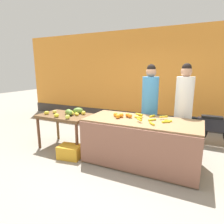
% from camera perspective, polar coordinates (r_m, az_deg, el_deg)
% --- Properties ---
extents(ground_plane, '(24.00, 24.00, 0.00)m').
position_cam_1_polar(ground_plane, '(3.87, 4.10, -13.93)').
color(ground_plane, gray).
extents(market_wall_back, '(9.95, 0.23, 2.91)m').
position_cam_1_polar(market_wall_back, '(6.02, 13.70, 9.46)').
color(market_wall_back, orange).
rests_on(market_wall_back, ground).
extents(fruit_stall_counter, '(2.06, 0.93, 0.84)m').
position_cam_1_polar(fruit_stall_counter, '(3.60, 8.68, -8.86)').
color(fruit_stall_counter, olive).
rests_on(fruit_stall_counter, ground).
extents(side_table_wooden, '(1.13, 0.72, 0.76)m').
position_cam_1_polar(side_table_wooden, '(4.33, -13.81, -1.98)').
color(side_table_wooden, brown).
rests_on(side_table_wooden, ground).
extents(banana_bunch_pile, '(0.71, 0.66, 0.07)m').
position_cam_1_polar(banana_bunch_pile, '(3.50, 11.62, -1.88)').
color(banana_bunch_pile, gold).
rests_on(banana_bunch_pile, fruit_stall_counter).
extents(orange_pile, '(0.37, 0.26, 0.09)m').
position_cam_1_polar(orange_pile, '(3.59, 3.24, -1.04)').
color(orange_pile, orange).
rests_on(orange_pile, fruit_stall_counter).
extents(mango_papaya_pile, '(0.86, 0.65, 0.14)m').
position_cam_1_polar(mango_papaya_pile, '(4.24, -12.30, -0.09)').
color(mango_papaya_pile, '#D6DA4A').
rests_on(mango_papaya_pile, side_table_wooden).
extents(vendor_woman_blue_shirt, '(0.34, 0.34, 1.83)m').
position_cam_1_polar(vendor_woman_blue_shirt, '(4.13, 11.20, 1.21)').
color(vendor_woman_blue_shirt, '#33333D').
rests_on(vendor_woman_blue_shirt, ground).
extents(vendor_woman_white_shirt, '(0.34, 0.34, 1.85)m').
position_cam_1_polar(vendor_woman_white_shirt, '(4.04, 20.59, 0.48)').
color(vendor_woman_white_shirt, '#33333D').
rests_on(vendor_woman_white_shirt, ground).
extents(parked_motorcycle, '(1.60, 0.18, 0.88)m').
position_cam_1_polar(parked_motorcycle, '(4.92, 28.67, -4.59)').
color(parked_motorcycle, black).
rests_on(parked_motorcycle, ground).
extents(produce_crate, '(0.49, 0.39, 0.26)m').
position_cam_1_polar(produce_crate, '(3.95, -12.50, -11.57)').
color(produce_crate, gold).
rests_on(produce_crate, ground).
extents(produce_sack, '(0.47, 0.46, 0.55)m').
position_cam_1_polar(produce_sack, '(4.73, 0.92, -5.24)').
color(produce_sack, maroon).
rests_on(produce_sack, ground).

